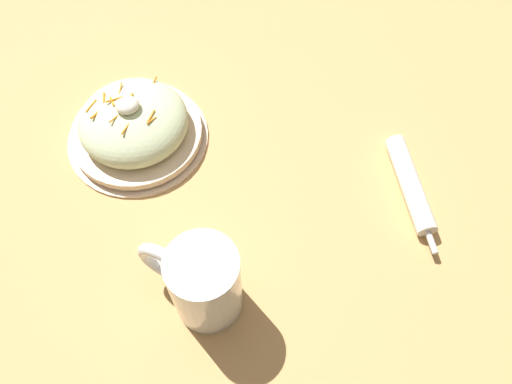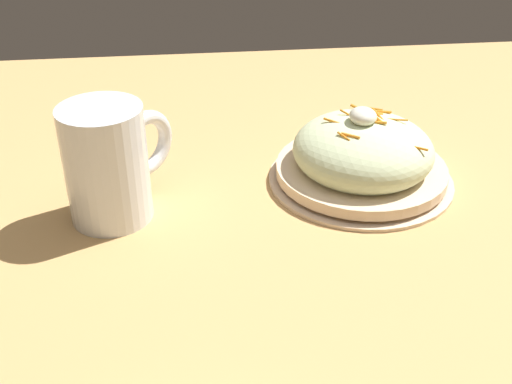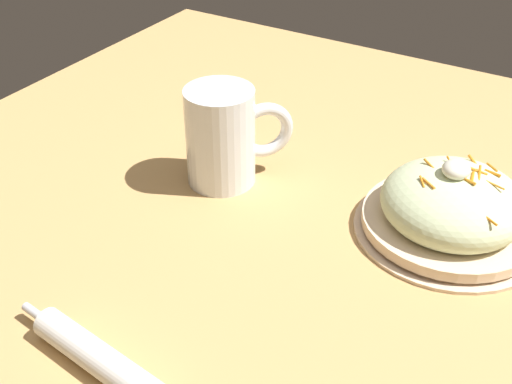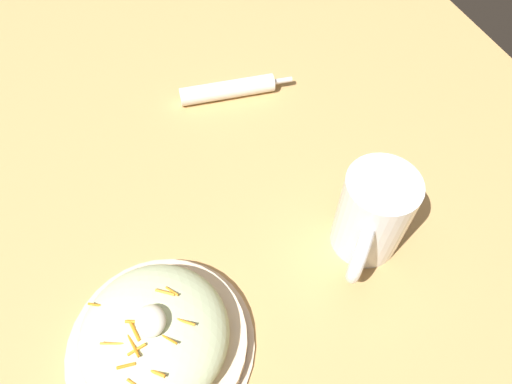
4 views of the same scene
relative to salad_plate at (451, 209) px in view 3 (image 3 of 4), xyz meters
name	(u,v)px [view 3 (image 3 of 4)]	position (x,y,z in m)	size (l,w,h in m)	color
ground_plane	(327,302)	(0.20, -0.07, -0.04)	(1.43, 1.43, 0.00)	tan
salad_plate	(451,209)	(0.00, 0.00, 0.00)	(0.24, 0.24, 0.10)	beige
beer_mug	(223,140)	(0.05, -0.31, 0.03)	(0.13, 0.13, 0.14)	white
napkin_roll	(99,359)	(0.40, -0.23, -0.02)	(0.05, 0.21, 0.03)	white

